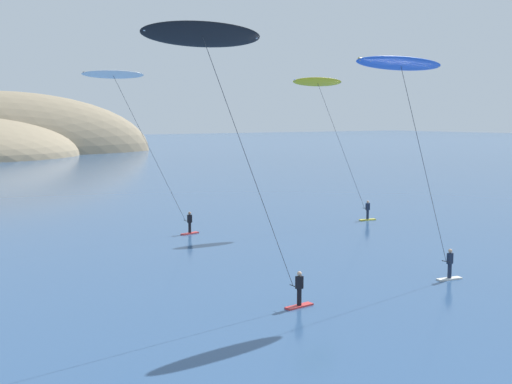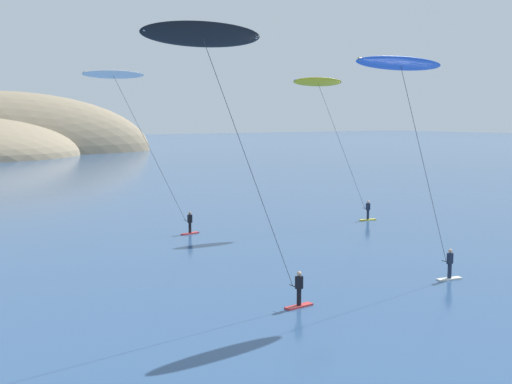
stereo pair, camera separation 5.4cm
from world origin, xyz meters
name	(u,v)px [view 2 (the right image)]	position (x,y,z in m)	size (l,w,h in m)	color
kitesurfer_blue	(405,82)	(5.26, 16.41, 10.58)	(8.56, 1.56, 11.83)	silver
kitesurfer_black	(210,56)	(-5.00, 17.72, 11.42)	(8.35, 1.83, 12.80)	red
kitesurfer_yellow	(324,97)	(15.39, 34.64, 10.54)	(8.52, 1.56, 12.12)	yellow
kitesurfer_white	(121,90)	(-0.75, 37.65, 10.78)	(8.63, 1.96, 12.21)	red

